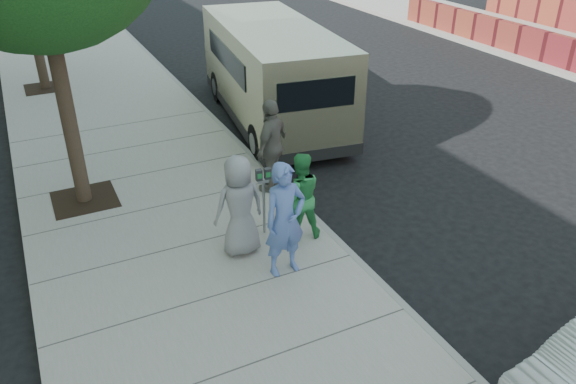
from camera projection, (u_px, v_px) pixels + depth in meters
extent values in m
plane|color=black|center=(240.00, 238.00, 10.08)|extent=(120.00, 120.00, 0.00)
cube|color=gray|center=(185.00, 249.00, 9.66)|extent=(5.00, 60.00, 0.15)
cube|color=gray|center=(310.00, 216.00, 10.60)|extent=(0.12, 60.00, 0.16)
cube|color=black|center=(85.00, 199.00, 11.01)|extent=(1.20, 1.20, 0.01)
cylinder|color=#38281E|center=(66.00, 104.00, 10.05)|extent=(0.28, 0.28, 3.96)
cube|color=black|center=(46.00, 88.00, 16.98)|extent=(1.20, 1.20, 0.01)
cylinder|color=#38281E|center=(33.00, 29.00, 16.12)|extent=(0.28, 0.28, 3.52)
cylinder|color=gray|center=(264.00, 208.00, 9.75)|extent=(0.05, 0.05, 0.99)
cube|color=gray|center=(263.00, 181.00, 9.49)|extent=(0.20, 0.07, 0.07)
cube|color=#2D2D30|center=(259.00, 175.00, 9.41)|extent=(0.11, 0.10, 0.19)
cube|color=#2D2D30|center=(267.00, 174.00, 9.45)|extent=(0.11, 0.10, 0.19)
cube|color=beige|center=(273.00, 71.00, 14.32)|extent=(3.09, 6.42, 2.27)
cube|color=beige|center=(241.00, 58.00, 17.39)|extent=(2.17, 0.90, 0.97)
cube|color=black|center=(317.00, 94.00, 11.56)|extent=(1.70, 0.25, 0.63)
cylinder|color=black|center=(219.00, 86.00, 16.19)|extent=(0.41, 0.90, 0.87)
cylinder|color=black|center=(285.00, 80.00, 16.75)|extent=(0.41, 0.90, 0.87)
cylinder|color=black|center=(259.00, 143.00, 12.71)|extent=(0.41, 0.90, 0.87)
cylinder|color=black|center=(341.00, 132.00, 13.27)|extent=(0.41, 0.90, 0.87)
imported|color=#5875BC|center=(285.00, 220.00, 8.55)|extent=(0.71, 0.49, 1.89)
imported|color=#2F9047|center=(300.00, 196.00, 9.52)|extent=(0.89, 0.76, 1.57)
imported|color=gray|center=(239.00, 206.00, 9.07)|extent=(0.86, 0.57, 1.74)
imported|color=slate|center=(272.00, 146.00, 10.95)|extent=(1.15, 1.07, 1.89)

